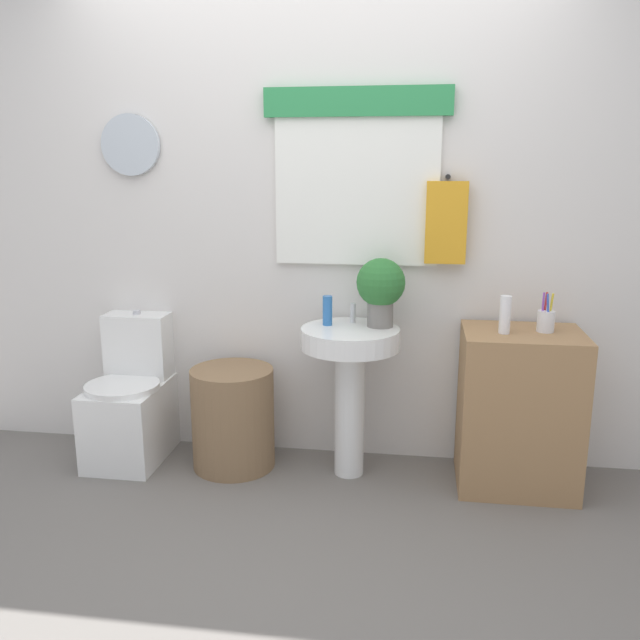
% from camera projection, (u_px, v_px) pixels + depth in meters
% --- Properties ---
extents(ground_plane, '(8.00, 8.00, 0.00)m').
position_uv_depth(ground_plane, '(270.00, 566.00, 2.60)').
color(ground_plane, slate).
extents(back_wall, '(4.40, 0.18, 2.60)m').
position_uv_depth(back_wall, '(315.00, 212.00, 3.40)').
color(back_wall, silver).
rests_on(back_wall, ground_plane).
extents(toilet, '(0.38, 0.51, 0.78)m').
position_uv_depth(toilet, '(132.00, 404.00, 3.52)').
color(toilet, white).
rests_on(toilet, ground_plane).
extents(laundry_hamper, '(0.43, 0.43, 0.53)m').
position_uv_depth(laundry_hamper, '(233.00, 418.00, 3.41)').
color(laundry_hamper, '#846647').
rests_on(laundry_hamper, ground_plane).
extents(pedestal_sink, '(0.48, 0.48, 0.76)m').
position_uv_depth(pedestal_sink, '(350.00, 367.00, 3.26)').
color(pedestal_sink, white).
rests_on(pedestal_sink, ground_plane).
extents(faucet, '(0.03, 0.03, 0.10)m').
position_uv_depth(faucet, '(353.00, 313.00, 3.31)').
color(faucet, silver).
rests_on(faucet, pedestal_sink).
extents(wooden_cabinet, '(0.56, 0.44, 0.78)m').
position_uv_depth(wooden_cabinet, '(518.00, 410.00, 3.18)').
color(wooden_cabinet, '#9E754C').
rests_on(wooden_cabinet, ground_plane).
extents(soap_bottle, '(0.05, 0.05, 0.15)m').
position_uv_depth(soap_bottle, '(327.00, 311.00, 3.26)').
color(soap_bottle, '#2D6BB7').
rests_on(soap_bottle, pedestal_sink).
extents(potted_plant, '(0.24, 0.24, 0.34)m').
position_uv_depth(potted_plant, '(381.00, 287.00, 3.20)').
color(potted_plant, slate).
rests_on(potted_plant, pedestal_sink).
extents(lotion_bottle, '(0.05, 0.05, 0.18)m').
position_uv_depth(lotion_bottle, '(505.00, 315.00, 3.05)').
color(lotion_bottle, white).
rests_on(lotion_bottle, wooden_cabinet).
extents(toothbrush_cup, '(0.08, 0.08, 0.19)m').
position_uv_depth(toothbrush_cup, '(546.00, 320.00, 3.08)').
color(toothbrush_cup, silver).
rests_on(toothbrush_cup, wooden_cabinet).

